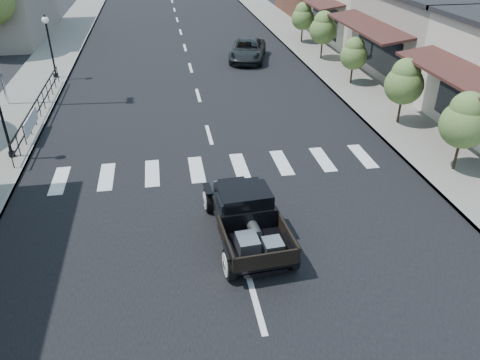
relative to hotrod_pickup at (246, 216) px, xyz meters
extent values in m
plane|color=black|center=(-0.24, 0.35, -0.76)|extent=(120.00, 120.00, 0.00)
cube|color=black|center=(-0.24, 15.35, -0.75)|extent=(14.00, 80.00, 0.02)
cube|color=gray|center=(-8.74, 15.35, -0.68)|extent=(3.00, 80.00, 0.15)
cube|color=gray|center=(8.26, 15.35, -0.68)|extent=(3.00, 80.00, 0.15)
cube|color=gray|center=(14.76, 13.35, 1.49)|extent=(10.00, 9.00, 4.50)
cube|color=beige|center=(14.76, 22.35, 1.49)|extent=(10.00, 9.00, 4.50)
imported|color=black|center=(3.49, 18.49, -0.13)|extent=(3.20, 4.87, 1.24)
camera|label=1|loc=(-2.02, -10.69, 7.38)|focal=35.00mm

